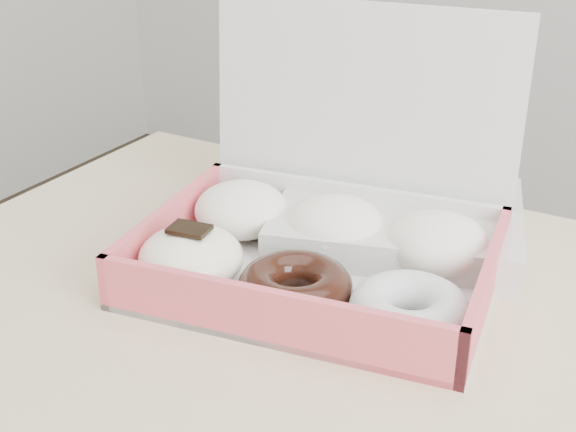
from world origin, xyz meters
The scene contains 2 objects.
donut_box centered at (-0.21, 0.16, 0.79)m, with size 0.36×0.31×0.24m.
newspapers centered at (-0.17, 0.26, 0.77)m, with size 0.25×0.20×0.04m, color silver.
Camera 1 is at (0.11, -0.45, 1.14)m, focal length 50.00 mm.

